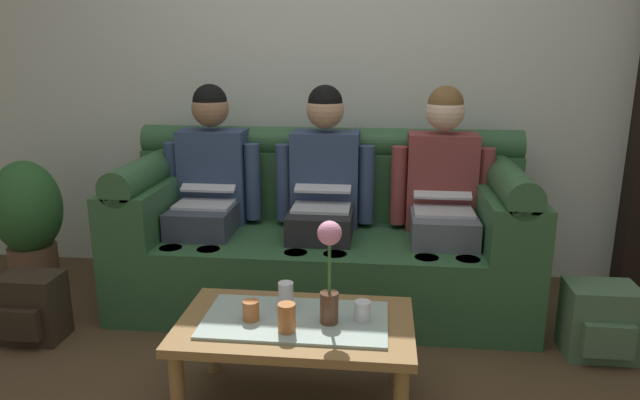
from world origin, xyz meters
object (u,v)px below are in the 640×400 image
Objects in this scene: backpack_right at (600,321)px; person_left at (209,186)px; cup_near_left at (286,295)px; person_right at (443,192)px; flower_vase at (329,267)px; cup_far_left at (251,310)px; potted_plant at (28,218)px; couch at (323,238)px; cup_far_center at (362,311)px; coffee_table at (296,332)px; cup_near_right at (287,318)px; person_middle at (323,189)px; backpack_left at (33,308)px.

person_left is at bearing 166.22° from backpack_right.
person_right is at bearing 54.01° from cup_near_left.
flower_vase is 3.68× the size of cup_near_left.
potted_plant reaches higher than cup_far_left.
couch is 20.07× the size of cup_near_left.
couch is 1.83× the size of person_right.
cup_near_left is 0.32m from cup_far_center.
coffee_table is at bearing 172.12° from flower_vase.
flower_vase reaches higher than potted_plant.
couch is 28.39× the size of cup_far_center.
flower_vase is at bearing -154.61° from backpack_right.
coffee_table is at bearing -30.61° from potted_plant.
cup_near_right is at bearing -33.46° from potted_plant.
person_right is 15.55× the size of cup_far_center.
person_middle is 1.78m from potted_plant.
cup_near_right is (-0.02, -1.17, 0.08)m from couch.
person_right is at bearing 0.27° from potted_plant.
cup_near_right is 1.40× the size of cup_far_left.
couch is 2.86× the size of potted_plant.
couch reaches higher than backpack_right.
person_right is at bearing 0.02° from person_middle.
flower_vase is at bearing 31.79° from cup_near_right.
person_left is 1.57× the size of potted_plant.
cup_far_center is (0.91, -1.04, -0.23)m from person_left.
person_left is 3.51× the size of backpack_right.
person_middle is 1.00× the size of person_right.
cup_far_center is 1.71m from backpack_left.
cup_near_right is at bearing -90.78° from couch.
cup_near_left is (-0.70, -0.97, -0.21)m from person_right.
cup_near_left is at bearing 166.57° from cup_far_center.
person_left is 2.13m from backpack_right.
cup_far_left is (-0.17, -1.09, 0.06)m from couch.
person_middle is 0.99m from cup_near_left.
couch is 1.54m from backpack_left.
flower_vase is 1.20× the size of backpack_left.
cup_near_right is at bearing -119.75° from person_right.
couch is 28.21× the size of cup_far_left.
cup_far_left is at bearing -135.09° from cup_near_left.
person_right is at bearing 145.11° from backpack_right.
couch is at bearing 25.03° from backpack_left.
cup_far_left is (-0.30, -0.01, -0.19)m from flower_vase.
person_right is at bearing -0.30° from couch.
person_left is 3.60× the size of backpack_left.
person_middle is at bearing 24.91° from backpack_left.
person_middle is at bearing 160.06° from backpack_right.
couch is at bearing 104.00° from cup_far_center.
cup_far_center is at bearing -48.81° from person_left.
person_middle reaches higher than backpack_left.
cup_near_right reaches higher than backpack_left.
cup_far_center is at bearing 14.03° from flower_vase.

